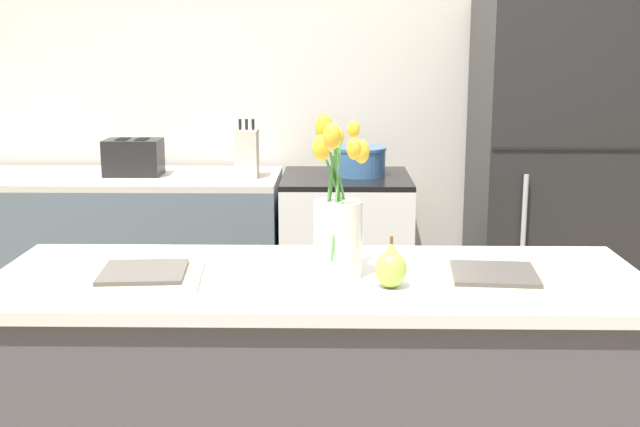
# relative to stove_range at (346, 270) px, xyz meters

# --- Properties ---
(back_wall) EXTENTS (5.20, 0.08, 2.70)m
(back_wall) POSITION_rel_stove_range_xyz_m (-0.10, 0.40, 0.89)
(back_wall) COLOR silver
(back_wall) RESTS_ON ground_plane
(kitchen_island) EXTENTS (1.80, 0.66, 0.90)m
(kitchen_island) POSITION_rel_stove_range_xyz_m (-0.10, -1.60, -0.01)
(kitchen_island) COLOR #4C4C51
(kitchen_island) RESTS_ON ground_plane
(back_counter) EXTENTS (1.68, 0.60, 0.92)m
(back_counter) POSITION_rel_stove_range_xyz_m (-1.16, 0.00, 0.00)
(back_counter) COLOR slate
(back_counter) RESTS_ON ground_plane
(stove_range) EXTENTS (0.60, 0.61, 0.92)m
(stove_range) POSITION_rel_stove_range_xyz_m (0.00, 0.00, 0.00)
(stove_range) COLOR silver
(stove_range) RESTS_ON ground_plane
(refrigerator) EXTENTS (0.68, 0.67, 1.76)m
(refrigerator) POSITION_rel_stove_range_xyz_m (0.95, 0.00, 0.42)
(refrigerator) COLOR black
(refrigerator) RESTS_ON ground_plane
(flower_vase) EXTENTS (0.15, 0.22, 0.45)m
(flower_vase) POSITION_rel_stove_range_xyz_m (-0.05, -1.61, 0.60)
(flower_vase) COLOR silver
(flower_vase) RESTS_ON kitchen_island
(pear_figurine) EXTENTS (0.08, 0.08, 0.14)m
(pear_figurine) POSITION_rel_stove_range_xyz_m (0.09, -1.71, 0.50)
(pear_figurine) COLOR #9EBC47
(pear_figurine) RESTS_ON kitchen_island
(plate_setting_left) EXTENTS (0.34, 0.34, 0.02)m
(plate_setting_left) POSITION_rel_stove_range_xyz_m (-0.57, -1.64, 0.45)
(plate_setting_left) COLOR beige
(plate_setting_left) RESTS_ON kitchen_island
(plate_setting_right) EXTENTS (0.34, 0.34, 0.02)m
(plate_setting_right) POSITION_rel_stove_range_xyz_m (0.37, -1.64, 0.45)
(plate_setting_right) COLOR beige
(plate_setting_right) RESTS_ON kitchen_island
(toaster) EXTENTS (0.28, 0.18, 0.17)m
(toaster) POSITION_rel_stove_range_xyz_m (-1.00, 0.01, 0.54)
(toaster) COLOR black
(toaster) RESTS_ON back_counter
(cooking_pot) EXTENTS (0.25, 0.25, 0.16)m
(cooking_pot) POSITION_rel_stove_range_xyz_m (0.06, 0.02, 0.53)
(cooking_pot) COLOR #386093
(cooking_pot) RESTS_ON stove_range
(knife_block) EXTENTS (0.10, 0.14, 0.27)m
(knife_block) POSITION_rel_stove_range_xyz_m (-0.46, -0.04, 0.57)
(knife_block) COLOR beige
(knife_block) RESTS_ON back_counter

